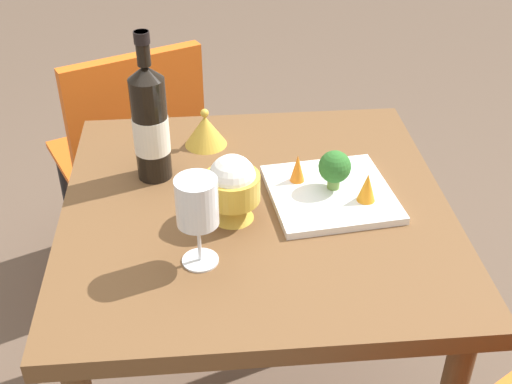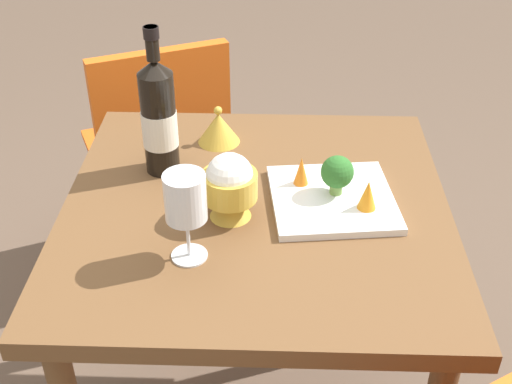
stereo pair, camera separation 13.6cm
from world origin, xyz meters
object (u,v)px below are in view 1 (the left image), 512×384
(wine_bottle, at_px, (150,123))
(carrot_garnish_left, at_px, (367,187))
(carrot_garnish_right, at_px, (298,168))
(rice_bowl, at_px, (232,187))
(rice_bowl_lid, at_px, (205,130))
(serving_plate, at_px, (331,194))
(wine_glass, at_px, (197,204))
(broccoli_floret, at_px, (335,168))
(chair_near_window, at_px, (133,147))

(wine_bottle, distance_m, carrot_garnish_left, 0.47)
(wine_bottle, distance_m, carrot_garnish_right, 0.32)
(rice_bowl, height_order, carrot_garnish_left, rice_bowl)
(rice_bowl_lid, xyz_separation_m, serving_plate, (-0.26, 0.24, -0.03))
(wine_glass, height_order, broccoli_floret, wine_glass)
(chair_near_window, distance_m, wine_glass, 0.92)
(carrot_garnish_right, bearing_deg, rice_bowl_lid, -46.10)
(rice_bowl, bearing_deg, broccoli_floret, -163.14)
(wine_bottle, distance_m, broccoli_floret, 0.40)
(rice_bowl_lid, bearing_deg, wine_glass, 87.17)
(carrot_garnish_left, relative_size, carrot_garnish_right, 1.00)
(rice_bowl, bearing_deg, wine_glass, 62.38)
(rice_bowl, xyz_separation_m, broccoli_floret, (-0.22, -0.07, -0.01))
(rice_bowl, bearing_deg, carrot_garnish_right, -145.22)
(wine_glass, bearing_deg, carrot_garnish_right, -132.63)
(wine_glass, xyz_separation_m, carrot_garnish_left, (-0.34, -0.14, -0.08))
(wine_bottle, xyz_separation_m, serving_plate, (-0.37, 0.12, -0.12))
(wine_glass, height_order, carrot_garnish_right, wine_glass)
(serving_plate, bearing_deg, rice_bowl, 14.67)
(wine_bottle, relative_size, wine_glass, 1.85)
(rice_bowl_lid, relative_size, carrot_garnish_right, 1.59)
(carrot_garnish_right, bearing_deg, serving_plate, 145.30)
(rice_bowl_lid, relative_size, broccoli_floret, 1.17)
(chair_near_window, height_order, broccoli_floret, broccoli_floret)
(wine_glass, distance_m, carrot_garnish_right, 0.32)
(carrot_garnish_left, bearing_deg, wine_bottle, -19.78)
(chair_near_window, relative_size, wine_bottle, 2.57)
(carrot_garnish_right, bearing_deg, chair_near_window, -55.07)
(serving_plate, distance_m, carrot_garnish_left, 0.09)
(wine_glass, bearing_deg, broccoli_floret, -145.40)
(carrot_garnish_left, bearing_deg, chair_near_window, -51.24)
(carrot_garnish_right, bearing_deg, carrot_garnish_left, 146.82)
(wine_glass, xyz_separation_m, rice_bowl_lid, (-0.02, -0.43, -0.09))
(chair_near_window, distance_m, broccoli_floret, 0.84)
(rice_bowl, bearing_deg, chair_near_window, -68.71)
(chair_near_window, height_order, carrot_garnish_left, chair_near_window)
(carrot_garnish_right, bearing_deg, wine_bottle, -13.18)
(wine_bottle, bearing_deg, chair_near_window, -78.33)
(wine_glass, bearing_deg, serving_plate, -146.25)
(wine_bottle, relative_size, carrot_garnish_left, 5.25)
(carrot_garnish_right, bearing_deg, broccoli_floret, 154.42)
(serving_plate, relative_size, carrot_garnish_left, 4.39)
(chair_near_window, distance_m, carrot_garnish_right, 0.77)
(chair_near_window, bearing_deg, broccoli_floret, -76.52)
(serving_plate, bearing_deg, carrot_garnish_left, 148.39)
(rice_bowl, height_order, rice_bowl_lid, rice_bowl)
(wine_glass, height_order, serving_plate, wine_glass)
(wine_bottle, bearing_deg, broccoli_floret, 164.32)
(wine_bottle, height_order, broccoli_floret, wine_bottle)
(rice_bowl, bearing_deg, rice_bowl_lid, -81.02)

